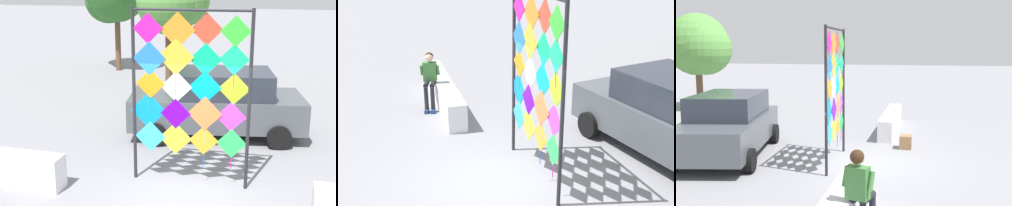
# 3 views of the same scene
# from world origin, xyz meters

# --- Properties ---
(ground) EXTENTS (120.00, 120.00, 0.00)m
(ground) POSITION_xyz_m (0.00, 0.00, 0.00)
(ground) COLOR gray
(plaza_ledge_left) EXTENTS (4.27, 0.47, 0.70)m
(plaza_ledge_left) POSITION_xyz_m (-4.54, -0.29, 0.35)
(plaza_ledge_left) COLOR silver
(plaza_ledge_left) RESTS_ON ground
(kite_display_rack) EXTENTS (2.45, 0.15, 3.61)m
(kite_display_rack) POSITION_xyz_m (-0.03, 0.75, 2.08)
(kite_display_rack) COLOR #232328
(kite_display_rack) RESTS_ON ground
(seated_vendor) EXTENTS (0.73, 0.55, 1.55)m
(seated_vendor) POSITION_xyz_m (-4.29, -0.67, 0.92)
(seated_vendor) COLOR black
(seated_vendor) RESTS_ON ground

